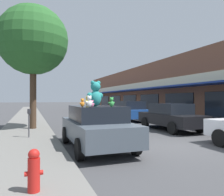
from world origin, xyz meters
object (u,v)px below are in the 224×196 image
Objects in this scene: teddy_bear_green at (112,102)px; teddy_bear_cream at (97,103)px; teddy_bear_brown at (91,102)px; parked_car_far_center at (170,116)px; teddy_bear_giant at (96,94)px; teddy_bear_white at (89,102)px; teddy_bear_orange at (82,103)px; street_tree at (33,40)px; fire_hydrant at (34,170)px; teddy_bear_yellow at (88,101)px; teddy_bear_pink at (92,104)px; plush_art_car at (96,126)px; parking_meter at (29,119)px; parked_car_far_right at (129,110)px.

teddy_bear_cream is at bearing -95.92° from teddy_bear_green.
teddy_bear_brown is 0.07× the size of parked_car_far_center.
teddy_bear_giant is 2.55× the size of teddy_bear_white.
parked_car_far_center is at bearing -169.02° from teddy_bear_giant.
street_tree is (-1.52, 6.24, 3.56)m from teddy_bear_orange.
fire_hydrant is (-1.59, -3.02, -1.19)m from teddy_bear_orange.
teddy_bear_giant is at bearing -78.95° from teddy_bear_green.
teddy_bear_yellow reaches higher than teddy_bear_pink.
teddy_bear_giant reaches higher than teddy_bear_yellow.
teddy_bear_pink is (-0.43, -0.94, 0.87)m from plush_art_car.
teddy_bear_green is 6.85m from parked_car_far_center.
teddy_bear_orange reaches higher than teddy_bear_cream.
teddy_bear_green is 0.26× the size of parking_meter.
teddy_bear_cream is (0.34, 1.13, 0.87)m from plush_art_car.
teddy_bear_cream reaches higher than parking_meter.
teddy_bear_green reaches higher than teddy_bear_pink.
teddy_bear_orange is 0.36× the size of fire_hydrant.
teddy_bear_brown reaches higher than teddy_bear_orange.
teddy_bear_white is at bearing 46.63° from teddy_bear_giant.
teddy_bear_pink is at bearing -59.63° from parking_meter.
plush_art_car is 1.00× the size of parked_car_far_right.
teddy_bear_brown is 1.40× the size of teddy_bear_cream.
fire_hydrant is at bearing 109.12° from teddy_bear_cream.
teddy_bear_brown is at bearing -95.58° from teddy_bear_giant.
parked_car_far_center is (5.76, 2.50, -0.97)m from teddy_bear_yellow.
teddy_bear_orange is 7.43m from parked_car_far_center.
teddy_bear_brown is at bearing 105.42° from plush_art_car.
teddy_bear_green reaches higher than fire_hydrant.
teddy_bear_yellow is 1.35× the size of teddy_bear_orange.
teddy_bear_cream is 0.68× the size of teddy_bear_green.
teddy_bear_cream is at bearing 61.47° from fire_hydrant.
teddy_bear_green is at bearing 147.87° from teddy_bear_brown.
teddy_bear_orange is at bearing 105.10° from teddy_bear_brown.
parked_car_far_right is 9.65m from street_tree.
teddy_bear_cream is (0.45, 0.74, -0.04)m from teddy_bear_brown.
teddy_bear_white reaches higher than teddy_bear_pink.
parking_meter is (-0.14, 6.18, 0.41)m from fire_hydrant.
plush_art_car is at bearing 58.30° from fire_hydrant.
teddy_bear_green is 1.00m from teddy_bear_orange.
teddy_bear_green is (0.24, -1.01, 0.92)m from plush_art_car.
parked_car_far_center is at bearing -90.00° from parked_car_far_right.
teddy_bear_giant reaches higher than teddy_bear_orange.
teddy_bear_giant is at bearing 128.71° from plush_art_car.
teddy_bear_green is at bearing 66.60° from teddy_bear_yellow.
teddy_bear_cream is 5.69m from parked_car_far_center.
parked_car_far_right is at bearing 58.54° from plush_art_car.
plush_art_car is 20.18× the size of teddy_bear_cream.
teddy_bear_giant is at bearing 58.86° from fire_hydrant.
fire_hydrant is 6.20m from parking_meter.
teddy_bear_white is at bearing 115.59° from teddy_bear_cream.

